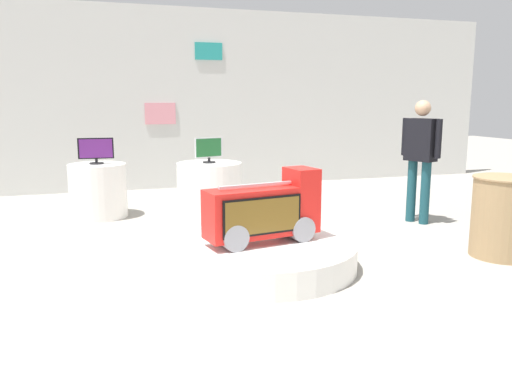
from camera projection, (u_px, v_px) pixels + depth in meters
ground_plane at (258, 268)px, 4.91m from camera, size 30.00×30.00×0.00m
back_wall_display at (176, 99)px, 9.22m from camera, size 12.63×0.13×3.20m
main_display_pedestal at (262, 255)px, 4.92m from camera, size 1.80×1.80×0.25m
novelty_firetruck_tv at (264, 213)px, 4.85m from camera, size 1.15×0.55×0.69m
display_pedestal_left_rear at (210, 189)px, 7.15m from camera, size 0.90×0.90×0.73m
tv_on_left_rear at (209, 149)px, 7.05m from camera, size 0.41×0.18×0.35m
display_pedestal_center_rear at (98, 191)px, 7.02m from camera, size 0.77×0.77×0.73m
tv_on_center_rear at (96, 150)px, 6.92m from camera, size 0.47×0.19×0.35m
side_table_round at (504, 216)px, 5.22m from camera, size 0.66×0.66×0.83m
shopper_browsing_near_truck at (420, 152)px, 6.60m from camera, size 0.33×0.52×1.59m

